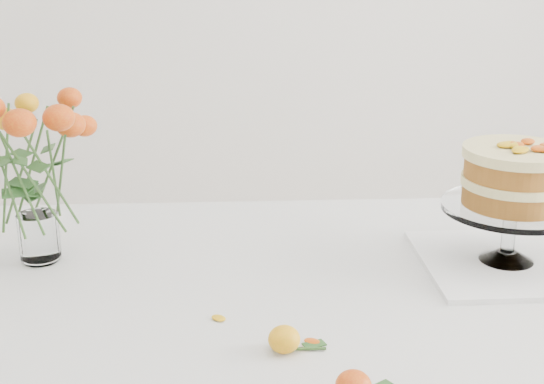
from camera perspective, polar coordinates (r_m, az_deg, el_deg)
The scene contains 8 objects.
table at distance 1.34m, azimuth 1.34°, elevation -10.50°, with size 1.43×0.93×0.76m.
napkin at distance 1.46m, azimuth 17.18°, elevation -5.10°, with size 0.30×0.30×0.01m, color white.
cake_stand at distance 1.40m, azimuth 17.77°, elevation 0.69°, with size 0.25×0.25×0.22m.
rose_vase at distance 1.41m, azimuth -17.79°, elevation 3.20°, with size 0.25×0.25×0.37m.
loose_rose_near at distance 1.11m, azimuth 0.95°, elevation -11.04°, with size 0.08×0.05×0.04m.
stray_petal_a at distance 1.21m, azimuth -4.04°, elevation -9.46°, with size 0.03×0.02×0.00m, color #E3A70E.
stray_petal_b at distance 1.18m, azimuth 0.89°, elevation -10.29°, with size 0.03×0.02×0.00m, color #E3A70E.
stray_petal_c at distance 1.14m, azimuth 3.06°, elevation -11.19°, with size 0.03×0.02×0.00m, color #E3A70E.
Camera 1 is at (-0.09, -1.17, 1.33)m, focal length 50.00 mm.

